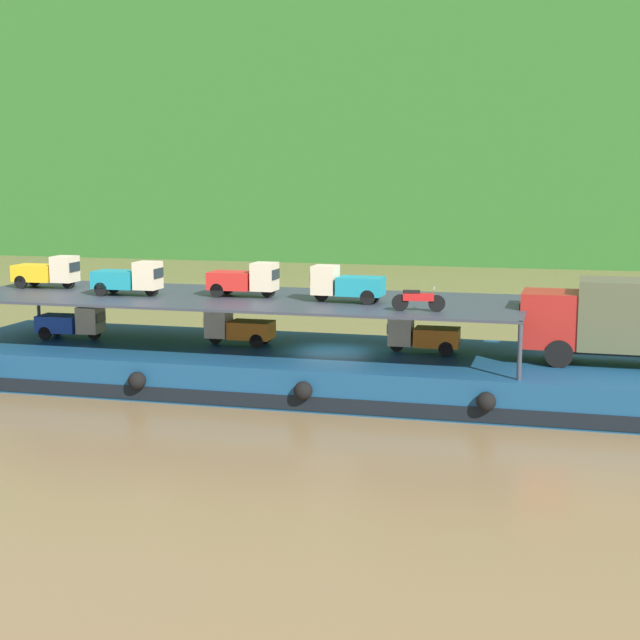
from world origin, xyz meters
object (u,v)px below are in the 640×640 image
Objects in this scene: covered_lorry at (625,319)px; mini_truck_upper_bow at (346,284)px; motorcycle_upper_port at (418,299)px; mini_truck_upper_fore at (245,279)px; mini_truck_lower_mid at (422,335)px; cargo_barge at (332,370)px; mini_truck_lower_stern at (72,322)px; mini_truck_upper_stern at (47,272)px; mini_truck_upper_mid at (129,278)px; mini_truck_lower_aft at (238,328)px.

mini_truck_upper_bow is at bearing -177.93° from covered_lorry.
mini_truck_upper_fore is at bearing 162.75° from motorcycle_upper_port.
motorcycle_upper_port is (0.22, -2.69, 1.74)m from mini_truck_lower_mid.
mini_truck_lower_stern reaches higher than cargo_barge.
mini_truck_upper_bow is at bearing -4.94° from mini_truck_upper_stern.
mini_truck_upper_stern is at bearing 179.27° from mini_truck_lower_mid.
mini_truck_lower_stern is 1.01× the size of mini_truck_upper_fore.
mini_truck_upper_bow is (0.66, -0.39, 3.44)m from cargo_barge.
mini_truck_upper_fore reaches higher than mini_truck_lower_mid.
mini_truck_upper_stern is 16.69m from motorcycle_upper_port.
mini_truck_upper_bow is (-10.18, -0.37, 1.00)m from covered_lorry.
mini_truck_lower_mid is (-7.38, 0.58, -1.00)m from covered_lorry.
mini_truck_lower_mid is at bearing 18.79° from mini_truck_upper_bow.
covered_lorry reaches higher than mini_truck_lower_stern.
cargo_barge is 16.65× the size of motorcycle_upper_port.
motorcycle_upper_port is (11.93, -1.47, -0.26)m from mini_truck_upper_mid.
cargo_barge is 11.52× the size of mini_truck_upper_stern.
mini_truck_lower_mid is at bearing 1.35° from mini_truck_lower_aft.
mini_truck_lower_aft is at bearing 170.52° from mini_truck_upper_bow.
mini_truck_lower_aft is 0.99× the size of mini_truck_upper_fore.
mini_truck_upper_bow is (4.66, -0.78, 2.00)m from mini_truck_lower_aft.
mini_truck_lower_stern is at bearing 172.16° from motorcycle_upper_port.
covered_lorry is 2.87× the size of mini_truck_upper_mid.
mini_truck_lower_aft is at bearing 174.46° from cargo_barge.
mini_truck_upper_fore is at bearing 177.81° from cargo_barge.
mini_truck_lower_aft reaches higher than cargo_barge.
mini_truck_lower_aft is at bearing 3.70° from mini_truck_lower_stern.
mini_truck_lower_stern is 1.01× the size of mini_truck_upper_mid.
cargo_barge is at bearing 0.39° from mini_truck_lower_stern.
mini_truck_upper_bow is (4.27, -0.53, 0.00)m from mini_truck_upper_fore.
mini_truck_upper_fore reaches higher than mini_truck_lower_aft.
mini_truck_upper_fore reaches higher than mini_truck_lower_stern.
mini_truck_upper_stern reaches higher than mini_truck_lower_aft.
mini_truck_lower_stern is at bearing -179.85° from covered_lorry.
motorcycle_upper_port is at bearing -18.13° from mini_truck_lower_aft.
mini_truck_upper_mid reaches higher than cargo_barge.
mini_truck_upper_mid is 1.45× the size of motorcycle_upper_port.
motorcycle_upper_port is at bearing -7.84° from mini_truck_lower_stern.
mini_truck_upper_stern is at bearing 170.01° from motorcycle_upper_port.
mini_truck_upper_bow is (-2.80, -0.95, 2.00)m from mini_truck_lower_mid.
mini_truck_upper_stern is (-8.75, 0.38, 2.00)m from mini_truck_lower_aft.
mini_truck_lower_stern is at bearing -176.30° from mini_truck_lower_aft.
mini_truck_upper_mid and mini_truck_upper_bow have the same top height.
covered_lorry is 2.87× the size of mini_truck_upper_stern.
mini_truck_lower_stern is 1.01× the size of mini_truck_lower_mid.
mini_truck_lower_stern is at bearing 168.95° from mini_truck_upper_mid.
mini_truck_lower_mid is 3.21m from motorcycle_upper_port.
mini_truck_upper_stern is at bearing 178.08° from covered_lorry.
mini_truck_upper_stern is 1.44× the size of motorcycle_upper_port.
mini_truck_upper_bow reaches higher than mini_truck_lower_aft.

